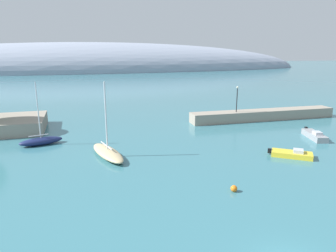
{
  "coord_description": "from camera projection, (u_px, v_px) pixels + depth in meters",
  "views": [
    {
      "loc": [
        -11.48,
        -12.37,
        12.56
      ],
      "look_at": [
        1.13,
        29.19,
        1.82
      ],
      "focal_mm": 32.94,
      "sensor_mm": 36.0,
      "label": 1
    }
  ],
  "objects": [
    {
      "name": "breakwater_rocks",
      "position": [
        263.0,
        115.0,
        56.88
      ],
      "size": [
        27.98,
        4.12,
        1.82
      ],
      "primitive_type": "cube",
      "rotation": [
        0.0,
        0.0,
        -0.04
      ],
      "color": "gray",
      "rests_on": "ground"
    },
    {
      "name": "distant_ridge",
      "position": [
        93.0,
        71.0,
        193.7
      ],
      "size": [
        290.84,
        63.1,
        34.58
      ],
      "primitive_type": "ellipsoid",
      "color": "#8E99AD",
      "rests_on": "ground"
    },
    {
      "name": "sailboat_sand_near_shore",
      "position": [
        108.0,
        152.0,
        37.22
      ],
      "size": [
        4.21,
        8.51,
        9.07
      ],
      "rotation": [
        0.0,
        0.0,
        4.96
      ],
      "color": "#C6B284",
      "rests_on": "water"
    },
    {
      "name": "sailboat_navy_mid_mooring",
      "position": [
        41.0,
        141.0,
        41.85
      ],
      "size": [
        5.86,
        3.14,
        8.54
      ],
      "rotation": [
        0.0,
        0.0,
        0.25
      ],
      "color": "navy",
      "rests_on": "water"
    },
    {
      "name": "motorboat_grey_foreground",
      "position": [
        314.0,
        135.0,
        44.91
      ],
      "size": [
        3.13,
        5.84,
        1.23
      ],
      "rotation": [
        0.0,
        0.0,
        4.41
      ],
      "color": "gray",
      "rests_on": "water"
    },
    {
      "name": "motorboat_yellow_alongside_breakwater",
      "position": [
        292.0,
        154.0,
        37.16
      ],
      "size": [
        4.84,
        4.35,
        1.02
      ],
      "rotation": [
        0.0,
        0.0,
        5.62
      ],
      "color": "yellow",
      "rests_on": "water"
    },
    {
      "name": "mooring_buoy_orange",
      "position": [
        234.0,
        189.0,
        28.02
      ],
      "size": [
        0.61,
        0.61,
        0.61
      ],
      "primitive_type": "sphere",
      "color": "orange",
      "rests_on": "water"
    },
    {
      "name": "harbor_lamp_post",
      "position": [
        237.0,
        96.0,
        54.21
      ],
      "size": [
        0.36,
        0.36,
        4.57
      ],
      "color": "black",
      "rests_on": "breakwater_rocks"
    }
  ]
}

